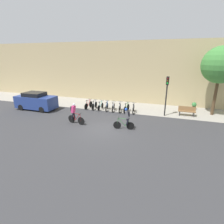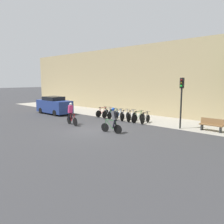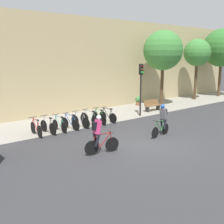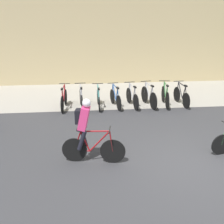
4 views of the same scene
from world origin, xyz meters
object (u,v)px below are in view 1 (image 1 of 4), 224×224
Objects in this scene: parked_bike_3 at (107,107)px; traffic_light_pole at (167,89)px; parked_bike_4 at (113,107)px; cyclist_pink at (74,113)px; parked_car at (36,101)px; parked_bike_5 at (120,107)px; potted_plant at (194,105)px; parked_bike_0 at (88,105)px; parked_bike_2 at (101,106)px; parked_bike_6 at (126,108)px; parked_bike_7 at (133,109)px; bench at (187,111)px; cyclist_grey at (126,118)px; parked_bike_1 at (94,105)px.

traffic_light_pole is (5.90, 0.03, 2.19)m from parked_bike_3.
parked_bike_3 is 0.72m from parked_bike_4.
cyclist_pink is 0.41× the size of parked_car.
cyclist_pink is 5.28m from parked_bike_5.
potted_plant is at bearing 47.70° from traffic_light_pole.
parked_bike_4 is (0.72, 0.00, 0.01)m from parked_bike_3.
cyclist_pink reaches higher than parked_bike_0.
parked_bike_5 reaches higher than parked_bike_2.
parked_bike_6 is 1.06× the size of parked_bike_7.
parked_car is at bearing -169.55° from bench.
parked_bike_5 is 1.09× the size of bench.
parked_bike_0 is at bearing 22.29° from parked_car.
parked_bike_2 is at bearing 17.76° from parked_car.
parked_bike_6 reaches higher than potted_plant.
cyclist_grey is at bearing -53.79° from parked_bike_3.
parked_bike_0 is 1.01× the size of parked_bike_4.
parked_bike_4 is at bearing 0.06° from parked_bike_2.
parked_bike_2 is 1.43m from parked_bike_4.
parked_car reaches higher than parked_bike_6.
parked_bike_4 reaches higher than bench.
potted_plant is (9.52, 3.22, 0.06)m from parked_bike_2.
cyclist_pink is at bearing -21.78° from parked_car.
traffic_light_pole is at bearing -132.30° from potted_plant.
parked_bike_1 reaches higher than parked_bike_7.
parked_bike_1 reaches higher than parked_bike_0.
parked_bike_1 is 1.01× the size of parked_bike_2.
cyclist_grey is at bearing -39.23° from parked_bike_0.
traffic_light_pole is (6.62, 0.03, 2.20)m from parked_bike_2.
parked_bike_7 is at bearing 47.67° from cyclist_pink.
cyclist_pink is at bearing -147.58° from traffic_light_pole.
parked_bike_5 reaches higher than parked_bike_3.
parked_bike_6 is at bearing 0.02° from parked_bike_4.
parked_bike_5 is at bearing -179.64° from traffic_light_pole.
bench is at bearing 6.89° from parked_bike_6.
parked_bike_6 is at bearing 53.05° from cyclist_pink.
parked_bike_6 is at bearing -179.57° from traffic_light_pole.
parked_bike_2 is 0.72m from parked_bike_3.
potted_plant is (7.37, 3.22, 0.02)m from parked_bike_5.
parked_bike_5 reaches higher than parked_bike_4.
parked_bike_3 is (2.15, 0.00, -0.01)m from parked_bike_0.
parked_bike_1 is 4.29m from parked_bike_7.
cyclist_grey reaches higher than parked_bike_2.
bench is at bearing 18.41° from traffic_light_pole.
parked_bike_7 is at bearing 94.33° from cyclist_grey.
parked_car reaches higher than potted_plant.
parked_bike_5 is at bearing 179.98° from parked_bike_6.
parked_bike_6 is 7.39m from potted_plant.
parked_bike_7 is 5.09m from bench.
parked_bike_3 is (-3.19, 4.36, -0.56)m from cyclist_grey.
parked_bike_7 is (0.72, -0.00, -0.02)m from parked_bike_6.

